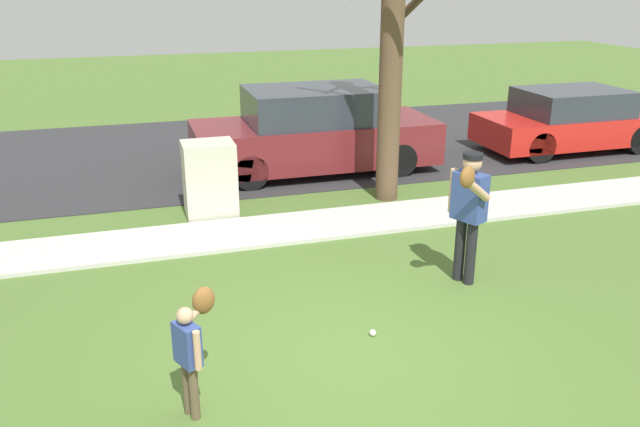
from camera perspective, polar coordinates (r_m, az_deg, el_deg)
ground_plane at (r=9.95m, az=-4.34°, el=-1.82°), size 48.00×48.00×0.00m
sidewalk_strip at (r=10.03m, az=-4.47°, el=-1.45°), size 36.00×1.20×0.06m
road_surface at (r=14.73m, az=-8.74°, el=5.38°), size 36.00×6.80×0.02m
person_adult at (r=8.22m, az=12.75°, el=0.79°), size 0.62×0.81×1.69m
person_child at (r=5.90m, az=-11.05°, el=-10.81°), size 0.44×0.56×1.12m
baseball at (r=7.28m, az=4.60°, el=-10.28°), size 0.07×0.07×0.07m
utility_cabinet at (r=10.65m, az=-9.55°, el=2.94°), size 0.81×0.66×1.22m
street_tree_near at (r=10.99m, az=6.29°, el=14.89°), size 1.85×1.88×5.12m
parked_suv_maroon at (r=12.90m, az=-0.46°, el=7.09°), size 4.70×1.90×1.63m
parked_hatchback_red at (r=15.54m, az=20.87°, el=7.54°), size 4.00×1.75×1.33m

